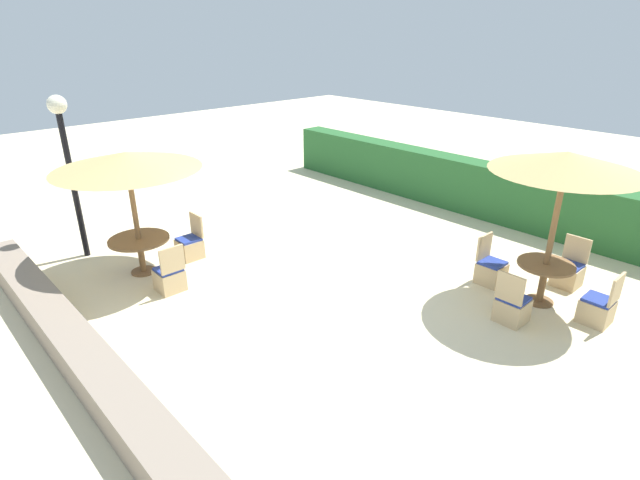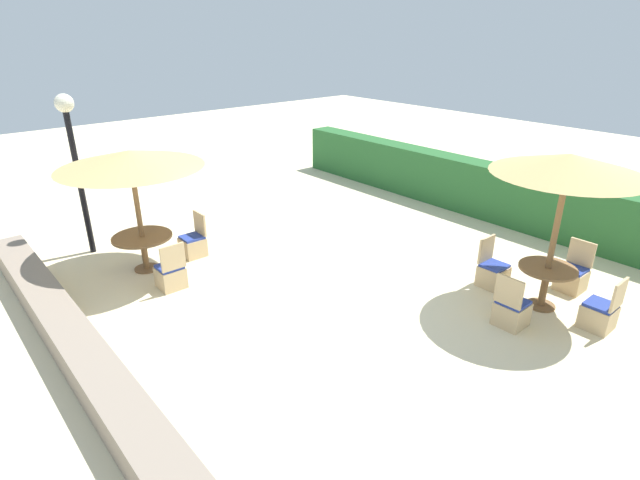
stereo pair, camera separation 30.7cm
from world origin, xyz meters
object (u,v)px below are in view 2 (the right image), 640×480
(parasol_front_left, at_px, (130,159))
(patio_chair_front_left_east, at_px, (171,275))
(round_table_back_right, at_px, (546,277))
(patio_chair_back_right_west, at_px, (492,273))
(patio_chair_front_left_north, at_px, (193,244))
(lamp_post, at_px, (72,144))
(patio_chair_back_right_north, at_px, (572,277))
(parasol_back_right, at_px, (569,165))
(round_table_front_left, at_px, (143,242))
(patio_chair_back_right_south, at_px, (511,311))
(patio_chair_back_right_east, at_px, (600,314))

(parasol_front_left, distance_m, patio_chair_front_left_east, 2.25)
(round_table_back_right, height_order, patio_chair_back_right_west, patio_chair_back_right_west)
(patio_chair_front_left_north, height_order, patio_chair_back_right_west, same)
(lamp_post, height_order, patio_chair_back_right_north, lamp_post)
(parasol_back_right, bearing_deg, round_table_front_left, -141.76)
(patio_chair_back_right_south, relative_size, patio_chair_back_right_north, 1.00)
(parasol_front_left, relative_size, parasol_back_right, 0.99)
(patio_chair_front_left_north, distance_m, patio_chair_back_right_north, 7.47)
(lamp_post, height_order, patio_chair_back_right_south, lamp_post)
(patio_chair_back_right_south, xyz_separation_m, patio_chair_back_right_north, (0.10, 1.95, 0.00))
(parasol_front_left, xyz_separation_m, round_table_back_right, (5.89, 4.64, -1.68))
(parasol_front_left, bearing_deg, patio_chair_back_right_south, 32.14)
(patio_chair_back_right_east, relative_size, patio_chair_back_right_south, 1.00)
(patio_chair_back_right_north, xyz_separation_m, patio_chair_back_right_west, (-1.04, -0.98, 0.00))
(lamp_post, distance_m, patio_chair_front_left_east, 3.41)
(patio_chair_front_left_north, height_order, patio_chair_back_right_north, same)
(parasol_front_left, height_order, patio_chair_front_left_east, parasol_front_left)
(patio_chair_front_left_north, bearing_deg, patio_chair_front_left_east, 135.74)
(round_table_front_left, height_order, patio_chair_back_right_east, patio_chair_back_right_east)
(parasol_front_left, relative_size, patio_chair_back_right_east, 2.87)
(parasol_front_left, bearing_deg, patio_chair_front_left_north, 87.78)
(lamp_post, xyz_separation_m, patio_chair_front_left_east, (2.63, 0.58, -2.09))
(parasol_back_right, relative_size, patio_chair_back_right_south, 2.91)
(patio_chair_front_left_east, height_order, patio_chair_back_right_north, same)
(parasol_front_left, relative_size, round_table_back_right, 2.81)
(parasol_front_left, bearing_deg, patio_chair_back_right_west, 43.43)
(parasol_front_left, distance_m, patio_chair_back_right_west, 7.04)
(parasol_back_right, xyz_separation_m, round_table_back_right, (-0.00, -0.00, -1.96))
(parasol_front_left, xyz_separation_m, patio_chair_front_left_north, (0.04, 1.04, -1.99))
(patio_chair_back_right_east, relative_size, patio_chair_back_right_north, 1.00)
(patio_chair_back_right_south, bearing_deg, parasol_back_right, 87.46)
(patio_chair_front_left_east, height_order, round_table_back_right, patio_chair_front_left_east)
(parasol_back_right, relative_size, patio_chair_back_right_north, 2.91)
(patio_chair_back_right_north, bearing_deg, patio_chair_back_right_east, 132.52)
(parasol_front_left, distance_m, patio_chair_back_right_east, 8.50)
(patio_chair_front_left_east, bearing_deg, patio_chair_back_right_north, -41.24)
(round_table_front_left, bearing_deg, patio_chair_back_right_south, 32.14)
(parasol_front_left, height_order, patio_chair_back_right_north, parasol_front_left)
(lamp_post, distance_m, patio_chair_back_right_north, 9.94)
(lamp_post, bearing_deg, parasol_back_right, 34.71)
(patio_chair_back_right_south, bearing_deg, round_table_front_left, -147.86)
(patio_chair_front_left_north, relative_size, patio_chair_back_right_east, 1.00)
(parasol_back_right, distance_m, round_table_back_right, 1.96)
(lamp_post, relative_size, round_table_back_right, 3.50)
(parasol_front_left, xyz_separation_m, patio_chair_back_right_west, (4.90, 4.64, -1.99))
(patio_chair_back_right_north, bearing_deg, parasol_front_left, 43.41)
(round_table_back_right, bearing_deg, patio_chair_back_right_south, -92.54)
(patio_chair_back_right_east, height_order, patio_chair_back_right_west, same)
(patio_chair_front_left_north, bearing_deg, patio_chair_back_right_north, -142.16)
(patio_chair_back_right_east, bearing_deg, lamp_post, 121.77)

